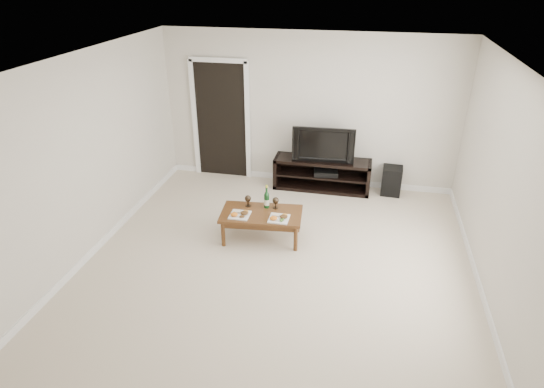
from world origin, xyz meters
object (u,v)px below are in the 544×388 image
(media_console, at_px, (322,174))
(coffee_table, at_px, (262,226))
(television, at_px, (324,143))
(subwoofer, at_px, (392,181))

(media_console, distance_m, coffee_table, 1.91)
(media_console, relative_size, television, 1.59)
(television, distance_m, coffee_table, 2.01)
(subwoofer, height_order, coffee_table, subwoofer)
(subwoofer, bearing_deg, media_console, -174.04)
(subwoofer, relative_size, coffee_table, 0.43)
(media_console, xyz_separation_m, television, (0.00, 0.00, 0.57))
(media_console, height_order, coffee_table, media_console)
(coffee_table, bearing_deg, television, 69.97)
(subwoofer, bearing_deg, television, -174.04)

